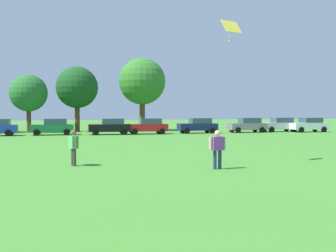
% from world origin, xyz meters
% --- Properties ---
extents(ground_plane, '(160.00, 160.00, 0.00)m').
position_xyz_m(ground_plane, '(0.00, 30.00, 0.00)').
color(ground_plane, '#42842D').
extents(adult_bystander, '(0.78, 0.39, 1.66)m').
position_xyz_m(adult_bystander, '(5.90, 15.80, 0.98)').
color(adult_bystander, navy).
rests_on(adult_bystander, ground).
extents(bystander_near_trees, '(0.46, 0.73, 1.62)m').
position_xyz_m(bystander_near_trees, '(-0.08, 18.22, 0.96)').
color(bystander_near_trees, '#3F3833').
rests_on(bystander_near_trees, ground).
extents(kite, '(1.07, 0.75, 1.05)m').
position_xyz_m(kite, '(7.20, 17.53, 6.37)').
color(kite, yellow).
extents(parked_car_green_2, '(4.30, 2.02, 1.68)m').
position_xyz_m(parked_car_green_2, '(-2.13, 42.56, 0.86)').
color(parked_car_green_2, '#196B38').
rests_on(parked_car_green_2, ground).
extents(parked_car_black_3, '(4.30, 2.02, 1.68)m').
position_xyz_m(parked_car_black_3, '(3.66, 41.95, 0.86)').
color(parked_car_black_3, black).
rests_on(parked_car_black_3, ground).
extents(parked_car_red_4, '(4.30, 2.02, 1.68)m').
position_xyz_m(parked_car_red_4, '(7.67, 42.01, 0.86)').
color(parked_car_red_4, red).
rests_on(parked_car_red_4, ground).
extents(parked_car_navy_5, '(4.30, 2.02, 1.68)m').
position_xyz_m(parked_car_navy_5, '(13.44, 42.44, 0.86)').
color(parked_car_navy_5, '#141E4C').
rests_on(parked_car_navy_5, ground).
extents(parked_car_gray_6, '(4.30, 2.02, 1.68)m').
position_xyz_m(parked_car_gray_6, '(19.46, 42.62, 0.86)').
color(parked_car_gray_6, slate).
rests_on(parked_car_gray_6, ground).
extents(parked_car_silver_7, '(4.30, 2.02, 1.68)m').
position_xyz_m(parked_car_silver_7, '(23.95, 43.28, 0.86)').
color(parked_car_silver_7, silver).
rests_on(parked_car_silver_7, ground).
extents(parked_car_white_8, '(4.30, 2.02, 1.68)m').
position_xyz_m(parked_car_white_8, '(26.89, 41.80, 0.86)').
color(parked_car_white_8, white).
rests_on(parked_car_white_8, ground).
extents(tree_left, '(4.30, 4.30, 6.71)m').
position_xyz_m(tree_left, '(-5.11, 48.47, 4.53)').
color(tree_left, brown).
rests_on(tree_left, ground).
extents(tree_right, '(5.04, 5.04, 7.85)m').
position_xyz_m(tree_right, '(0.37, 49.49, 5.30)').
color(tree_right, brown).
rests_on(tree_right, ground).
extents(tree_far_right, '(5.85, 5.85, 9.12)m').
position_xyz_m(tree_far_right, '(8.35, 49.63, 6.15)').
color(tree_far_right, brown).
rests_on(tree_far_right, ground).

